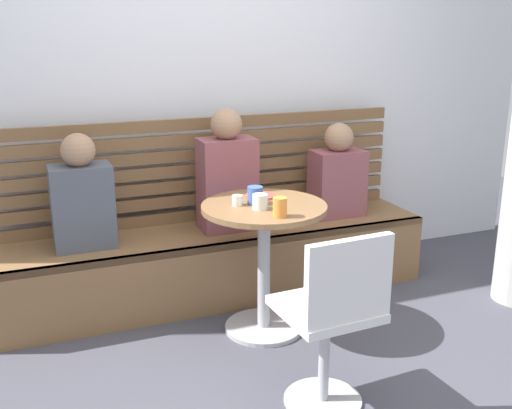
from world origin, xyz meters
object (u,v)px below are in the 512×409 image
object	(u,v)px
cup_tumbler_orange	(280,207)
white_chair	(333,316)
person_child_left	(337,175)
person_child_middle	(82,198)
cup_espresso_small	(237,200)
person_adult	(227,176)
cup_glass_short	(260,202)
booth_bench	(217,263)
cafe_table	(264,243)
cup_mug_blue	(255,195)
plate_small	(261,196)

from	to	relation	value
cup_tumbler_orange	white_chair	bearing A→B (deg)	-90.30
white_chair	person_child_left	xyz separation A→B (m)	(0.76, 1.35, 0.25)
person_child_middle	cup_espresso_small	xyz separation A→B (m)	(0.75, -0.49, 0.04)
person_adult	cup_glass_short	size ratio (longest dim) A/B	9.38
booth_bench	cup_glass_short	world-z (taller)	cup_glass_short
person_child_left	cafe_table	bearing A→B (deg)	-144.08
booth_bench	cafe_table	world-z (taller)	cafe_table
cafe_table	person_child_left	xyz separation A→B (m)	(0.75, 0.54, 0.19)
cup_espresso_small	cup_mug_blue	distance (m)	0.10
white_chair	cup_tumbler_orange	size ratio (longest dim) A/B	8.50
person_adult	cup_glass_short	bearing A→B (deg)	-92.42
person_child_left	cup_tumbler_orange	distance (m)	1.08
cup_glass_short	cup_espresso_small	xyz separation A→B (m)	(-0.09, 0.11, -0.01)
person_adult	cup_glass_short	world-z (taller)	person_adult
booth_bench	cup_mug_blue	bearing A→B (deg)	-82.41
person_adult	person_child_middle	size ratio (longest dim) A/B	1.14
cafe_table	white_chair	world-z (taller)	white_chair
cafe_table	white_chair	size ratio (longest dim) A/B	0.87
cup_glass_short	cup_espresso_small	size ratio (longest dim) A/B	1.43
white_chair	person_adult	world-z (taller)	person_adult
booth_bench	cup_tumbler_orange	xyz separation A→B (m)	(0.10, -0.75, 0.57)
person_child_left	person_child_middle	xyz separation A→B (m)	(-1.64, -0.01, 0.02)
booth_bench	person_child_middle	distance (m)	0.94
cup_espresso_small	person_child_left	bearing A→B (deg)	29.34
cup_espresso_small	cafe_table	bearing A→B (deg)	-17.89
booth_bench	person_adult	size ratio (longest dim) A/B	3.60
cup_espresso_small	cup_tumbler_orange	world-z (taller)	cup_tumbler_orange
person_child_left	cup_glass_short	world-z (taller)	person_child_left
cup_glass_short	plate_small	size ratio (longest dim) A/B	0.47
person_child_left	white_chair	bearing A→B (deg)	-119.18
person_child_left	booth_bench	bearing A→B (deg)	-179.03
person_child_middle	cup_tumbler_orange	bearing A→B (deg)	-40.54
booth_bench	person_child_left	size ratio (longest dim) A/B	4.36
person_child_left	cup_tumbler_orange	bearing A→B (deg)	-134.50
cup_glass_short	cup_mug_blue	xyz separation A→B (m)	(0.01, 0.10, 0.01)
cup_mug_blue	person_adult	bearing A→B (deg)	88.47
booth_bench	person_child_left	distance (m)	0.98
person_adult	cafe_table	bearing A→B (deg)	-87.41
white_chair	person_child_middle	size ratio (longest dim) A/B	1.29
person_adult	person_child_middle	distance (m)	0.87
cup_glass_short	cup_mug_blue	world-z (taller)	cup_mug_blue
cafe_table	cup_tumbler_orange	bearing A→B (deg)	-91.80
cup_espresso_small	cup_mug_blue	bearing A→B (deg)	-5.32
cup_glass_short	cup_mug_blue	distance (m)	0.10
plate_small	cup_tumbler_orange	bearing A→B (deg)	-97.24
cup_espresso_small	plate_small	size ratio (longest dim) A/B	0.33
person_adult	cup_glass_short	xyz separation A→B (m)	(-0.03, -0.60, 0.00)
white_chair	cup_glass_short	xyz separation A→B (m)	(-0.04, 0.75, 0.32)
cup_glass_short	cup_tumbler_orange	distance (m)	0.17
cup_glass_short	plate_small	bearing A→B (deg)	67.30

